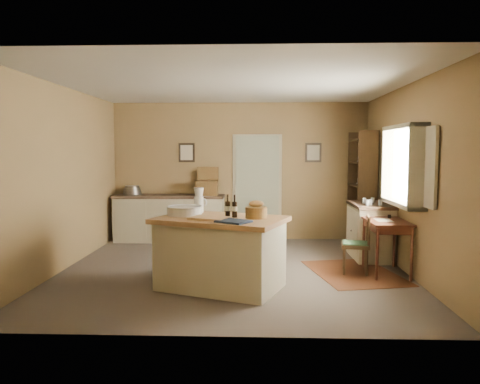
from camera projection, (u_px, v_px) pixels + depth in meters
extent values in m
plane|color=brown|center=(233.00, 270.00, 6.90)|extent=(5.00, 5.00, 0.00)
cube|color=olive|center=(240.00, 171.00, 9.27)|extent=(5.00, 0.10, 2.70)
cube|color=olive|center=(219.00, 194.00, 4.30)|extent=(5.00, 0.10, 2.70)
cube|color=olive|center=(64.00, 178.00, 6.88)|extent=(0.10, 5.00, 2.70)
cube|color=olive|center=(407.00, 179.00, 6.69)|extent=(0.10, 5.00, 2.70)
plane|color=silver|center=(233.00, 84.00, 6.67)|extent=(5.00, 5.00, 0.00)
cube|color=#ADB395|center=(257.00, 186.00, 9.26)|extent=(0.97, 0.06, 2.11)
cube|color=black|center=(187.00, 153.00, 9.26)|extent=(0.32, 0.02, 0.38)
cube|color=beige|center=(187.00, 153.00, 9.25)|extent=(0.24, 0.01, 0.30)
cube|color=black|center=(313.00, 153.00, 9.17)|extent=(0.32, 0.02, 0.38)
cube|color=beige|center=(313.00, 153.00, 9.16)|extent=(0.24, 0.01, 0.30)
cube|color=beige|center=(402.00, 203.00, 6.53)|extent=(0.25, 1.32, 0.06)
cube|color=beige|center=(404.00, 127.00, 6.43)|extent=(0.25, 1.32, 0.06)
cube|color=white|center=(412.00, 165.00, 6.48)|extent=(0.01, 1.20, 1.00)
cube|color=beige|center=(431.00, 168.00, 5.66)|extent=(0.04, 0.35, 1.00)
cube|color=beige|center=(392.00, 164.00, 7.29)|extent=(0.04, 0.35, 1.00)
cube|color=beige|center=(221.00, 255.00, 5.96)|extent=(1.69, 1.37, 0.85)
cube|color=#9D7748|center=(221.00, 220.00, 5.92)|extent=(1.83, 1.51, 0.06)
cylinder|color=white|center=(185.00, 211.00, 6.14)|extent=(0.46, 0.46, 0.11)
cube|color=#9D7748|center=(210.00, 218.00, 5.75)|extent=(0.54, 0.46, 0.03)
cube|color=black|center=(233.00, 221.00, 5.50)|extent=(0.46, 0.44, 0.02)
cylinder|color=brown|center=(256.00, 213.00, 5.85)|extent=(0.27, 0.27, 0.14)
cylinder|color=black|center=(228.00, 206.00, 5.95)|extent=(0.06, 0.06, 0.29)
cylinder|color=black|center=(235.00, 206.00, 5.92)|extent=(0.06, 0.06, 0.29)
cube|color=beige|center=(170.00, 219.00, 9.11)|extent=(2.09, 0.57, 0.85)
cube|color=#332319|center=(170.00, 196.00, 9.07)|extent=(2.13, 0.60, 0.05)
cube|color=#54391A|center=(207.00, 188.00, 9.03)|extent=(0.42, 0.31, 0.28)
cylinder|color=#59544F|center=(132.00, 190.00, 9.08)|extent=(0.35, 0.35, 0.18)
cube|color=#552810|center=(354.00, 273.00, 6.72)|extent=(1.40, 1.79, 0.01)
cube|color=#3A190F|center=(387.00, 222.00, 6.64)|extent=(0.54, 0.88, 0.03)
cube|color=#3A190F|center=(387.00, 226.00, 6.65)|extent=(0.48, 0.82, 0.10)
cube|color=silver|center=(383.00, 220.00, 6.64)|extent=(0.22, 0.30, 0.01)
cylinder|color=black|center=(389.00, 216.00, 6.88)|extent=(0.05, 0.05, 0.05)
cylinder|color=#3A190F|center=(377.00, 255.00, 6.28)|extent=(0.04, 0.04, 0.72)
cylinder|color=#3A190F|center=(412.00, 255.00, 6.27)|extent=(0.04, 0.04, 0.72)
cylinder|color=#3A190F|center=(364.00, 243.00, 7.08)|extent=(0.04, 0.04, 0.72)
cylinder|color=#3A190F|center=(394.00, 243.00, 7.06)|extent=(0.04, 0.04, 0.72)
cube|color=beige|center=(370.00, 232.00, 7.65)|extent=(0.57, 1.03, 0.85)
cube|color=#332319|center=(371.00, 205.00, 7.61)|extent=(0.60, 1.07, 0.05)
cylinder|color=silver|center=(371.00, 202.00, 7.45)|extent=(0.25, 0.25, 0.09)
cube|color=#322112|center=(368.00, 190.00, 8.26)|extent=(0.36, 0.04, 2.11)
cube|color=#322112|center=(357.00, 187.00, 9.17)|extent=(0.36, 0.04, 2.11)
cube|color=#322112|center=(371.00, 188.00, 8.71)|extent=(0.02, 0.95, 2.11)
cube|color=#322112|center=(361.00, 241.00, 8.80)|extent=(0.36, 0.91, 0.03)
cube|color=#322112|center=(362.00, 214.00, 8.76)|extent=(0.36, 0.91, 0.03)
cube|color=#322112|center=(362.00, 186.00, 8.71)|extent=(0.36, 0.91, 0.03)
cube|color=#322112|center=(363.00, 163.00, 8.67)|extent=(0.36, 0.91, 0.03)
cube|color=#322112|center=(363.00, 140.00, 8.64)|extent=(0.36, 0.91, 0.03)
cylinder|color=white|center=(362.00, 182.00, 8.71)|extent=(0.12, 0.12, 0.11)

